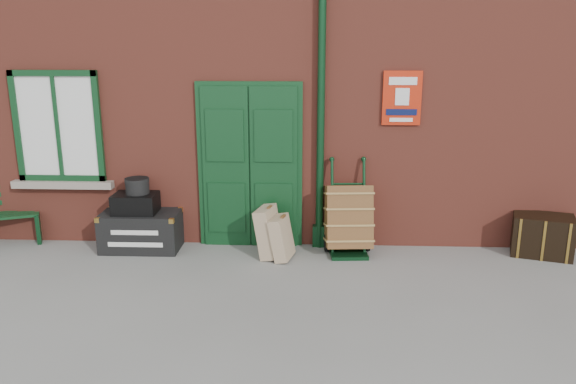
{
  "coord_description": "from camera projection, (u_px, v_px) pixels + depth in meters",
  "views": [
    {
      "loc": [
        0.55,
        -5.94,
        2.75
      ],
      "look_at": [
        0.26,
        0.6,
        1.0
      ],
      "focal_mm": 35.0,
      "sensor_mm": 36.0,
      "label": 1
    }
  ],
  "objects": [
    {
      "name": "ground",
      "position": [
        263.0,
        289.0,
        6.47
      ],
      "size": [
        80.0,
        80.0,
        0.0
      ],
      "primitive_type": "plane",
      "color": "gray",
      "rests_on": "ground"
    },
    {
      "name": "station_building",
      "position": [
        280.0,
        79.0,
        9.28
      ],
      "size": [
        10.3,
        4.3,
        4.36
      ],
      "color": "brown",
      "rests_on": "ground"
    },
    {
      "name": "houdini_trunk",
      "position": [
        141.0,
        231.0,
        7.66
      ],
      "size": [
        1.05,
        0.58,
        0.52
      ],
      "primitive_type": "cube",
      "rotation": [
        0.0,
        0.0,
        0.01
      ],
      "color": "black",
      "rests_on": "ground"
    },
    {
      "name": "strongbox",
      "position": [
        136.0,
        203.0,
        7.56
      ],
      "size": [
        0.58,
        0.42,
        0.26
      ],
      "primitive_type": "cube",
      "rotation": [
        0.0,
        0.0,
        0.01
      ],
      "color": "black",
      "rests_on": "houdini_trunk"
    },
    {
      "name": "hatbox",
      "position": [
        137.0,
        186.0,
        7.52
      ],
      "size": [
        0.32,
        0.32,
        0.21
      ],
      "primitive_type": "cylinder",
      "rotation": [
        0.0,
        0.0,
        0.01
      ],
      "color": "black",
      "rests_on": "strongbox"
    },
    {
      "name": "suitcase_back",
      "position": [
        268.0,
        232.0,
        7.39
      ],
      "size": [
        0.39,
        0.52,
        0.67
      ],
      "primitive_type": "cube",
      "rotation": [
        0.0,
        -0.16,
        -0.24
      ],
      "color": "tan",
      "rests_on": "ground"
    },
    {
      "name": "suitcase_front",
      "position": [
        282.0,
        238.0,
        7.3
      ],
      "size": [
        0.36,
        0.47,
        0.58
      ],
      "primitive_type": "cube",
      "rotation": [
        0.0,
        -0.19,
        -0.24
      ],
      "color": "tan",
      "rests_on": "ground"
    },
    {
      "name": "porter_trolley",
      "position": [
        348.0,
        218.0,
        7.48
      ],
      "size": [
        0.65,
        0.69,
        1.25
      ],
      "rotation": [
        0.0,
        0.0,
        0.07
      ],
      "color": "black",
      "rests_on": "ground"
    },
    {
      "name": "dark_trunk",
      "position": [
        542.0,
        235.0,
        7.45
      ],
      "size": [
        0.86,
        0.69,
        0.54
      ],
      "primitive_type": "cube",
      "rotation": [
        0.0,
        0.0,
        -0.3
      ],
      "color": "black",
      "rests_on": "ground"
    }
  ]
}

